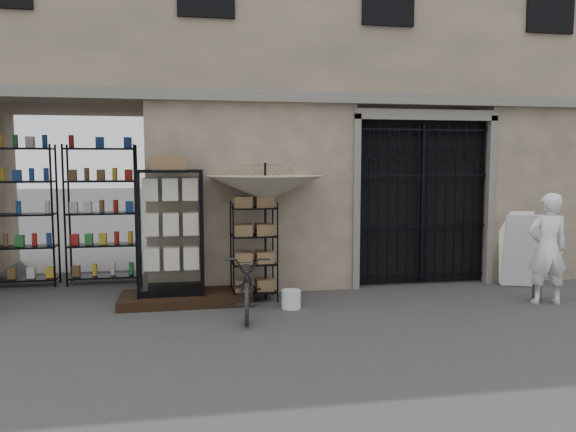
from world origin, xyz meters
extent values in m
plane|color=black|center=(0.00, 0.00, 0.00)|extent=(80.00, 80.00, 0.00)
cube|color=tan|center=(0.00, 4.00, 4.50)|extent=(14.00, 4.00, 9.00)
cube|color=black|center=(-4.50, 2.80, 1.50)|extent=(3.00, 1.70, 3.00)
cube|color=black|center=(-4.55, 3.30, 1.25)|extent=(2.70, 0.50, 2.50)
cube|color=black|center=(1.75, 2.28, 1.50)|extent=(2.50, 0.06, 3.00)
cube|color=black|center=(1.75, 2.12, 1.45)|extent=(0.05, 0.05, 2.80)
cube|color=black|center=(-2.40, 1.55, 0.07)|extent=(2.00, 0.90, 0.15)
cube|color=black|center=(-2.61, 1.63, 0.20)|extent=(1.10, 0.87, 0.11)
cube|color=silver|center=(-2.71, 1.35, 1.11)|extent=(0.85, 0.31, 1.80)
cube|color=silver|center=(-2.61, 1.63, 1.01)|extent=(0.91, 0.67, 1.50)
cube|color=olive|center=(-2.61, 1.63, 2.13)|extent=(0.64, 0.56, 0.21)
cube|color=black|center=(-1.32, 1.56, 0.78)|extent=(0.71, 0.52, 1.57)
cube|color=olive|center=(-1.32, 1.56, 0.74)|extent=(0.61, 0.42, 1.18)
cylinder|color=black|center=(-1.14, 1.56, 1.09)|extent=(0.04, 0.04, 2.18)
imported|color=tan|center=(-1.14, 1.56, 1.89)|extent=(1.87, 1.89, 1.47)
cylinder|color=silver|center=(-0.84, 0.93, 0.14)|extent=(0.38, 0.38, 0.28)
imported|color=black|center=(-1.51, 0.73, 0.00)|extent=(0.70, 0.97, 1.73)
cylinder|color=#565A5E|center=(3.08, 0.68, 0.38)|extent=(0.16, 0.16, 0.77)
imported|color=white|center=(3.11, 0.51, 0.00)|extent=(0.89, 1.80, 0.41)
cube|color=silver|center=(3.32, 1.48, 0.66)|extent=(0.68, 0.49, 1.28)
cube|color=silver|center=(3.45, 1.86, 0.66)|extent=(0.68, 0.49, 1.28)
camera|label=1|loc=(-2.39, -7.17, 2.21)|focal=35.00mm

